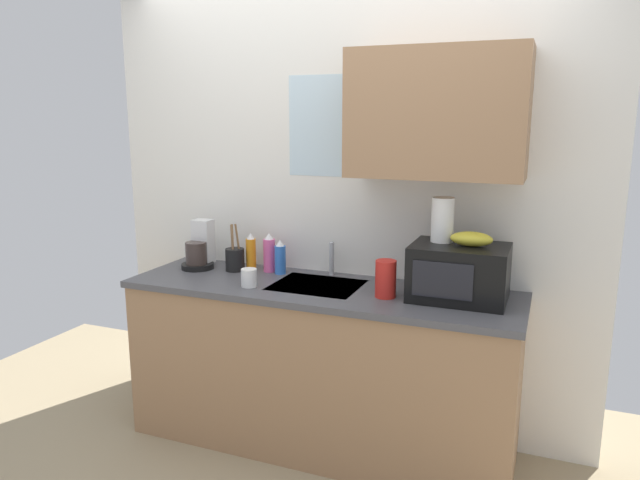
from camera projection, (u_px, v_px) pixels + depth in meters
kitchen_wall_assembly at (358, 194)px, 3.25m from camera, size 2.86×0.42×2.50m
counter_unit at (320, 364)px, 3.19m from camera, size 2.09×0.63×0.90m
sink_faucet at (332, 259)px, 3.30m from camera, size 0.03×0.03×0.19m
microwave at (459, 272)px, 2.85m from camera, size 0.46×0.35×0.27m
banana_bunch at (472, 239)px, 2.80m from camera, size 0.20×0.11×0.07m
paper_towel_roll at (443, 220)px, 2.89m from camera, size 0.11×0.11×0.22m
coffee_maker at (200, 250)px, 3.47m from camera, size 0.19×0.21×0.28m
dish_soap_bottle_blue at (280, 258)px, 3.33m from camera, size 0.06×0.06×0.20m
dish_soap_bottle_pink at (269, 254)px, 3.38m from camera, size 0.07×0.07×0.22m
dish_soap_bottle_orange at (251, 253)px, 3.41m from camera, size 0.06×0.06×0.22m
cereal_canister at (386, 279)px, 2.90m from camera, size 0.10×0.10×0.19m
mug_white at (249, 278)px, 3.09m from camera, size 0.08×0.08×0.09m
utensil_crock at (235, 259)px, 3.40m from camera, size 0.11×0.11×0.28m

